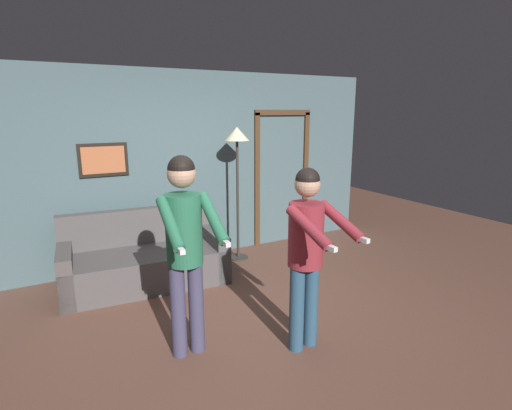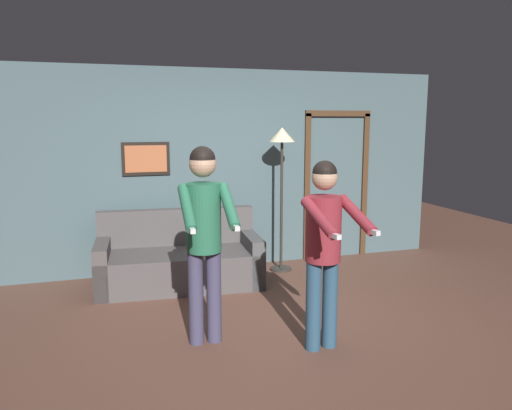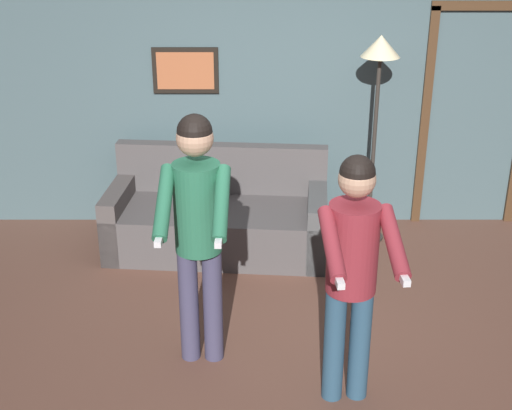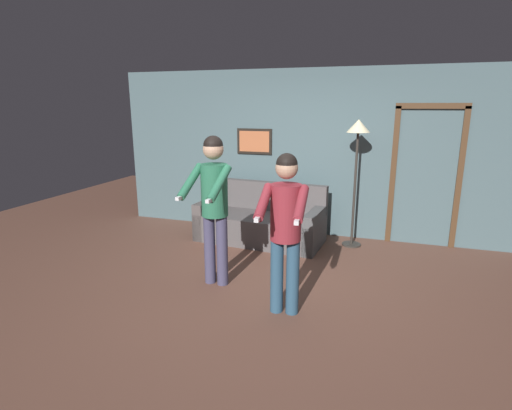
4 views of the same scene
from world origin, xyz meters
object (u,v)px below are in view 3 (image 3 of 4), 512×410
(person_standing_right, at_px, (354,262))
(couch, at_px, (219,219))
(person_standing_left, at_px, (199,220))
(torchiere_lamp, at_px, (380,73))

(person_standing_right, bearing_deg, couch, 113.39)
(couch, distance_m, person_standing_left, 1.83)
(couch, bearing_deg, person_standing_right, -66.61)
(couch, distance_m, person_standing_right, 2.36)
(person_standing_left, distance_m, person_standing_right, 1.02)
(couch, distance_m, torchiere_lamp, 1.87)
(torchiere_lamp, xyz_separation_m, person_standing_right, (-0.47, -2.27, -0.57))
(person_standing_left, height_order, person_standing_right, person_standing_left)
(torchiere_lamp, distance_m, person_standing_left, 2.38)
(torchiere_lamp, height_order, person_standing_right, torchiere_lamp)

